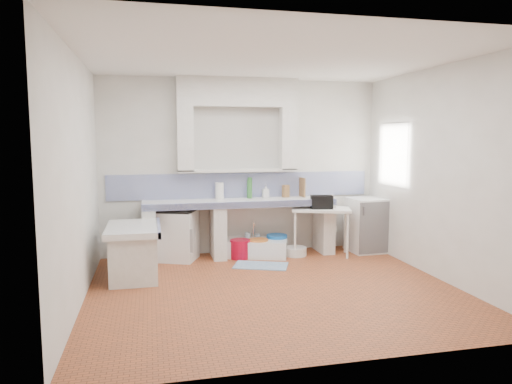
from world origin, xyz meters
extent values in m
plane|color=#A04D29|center=(0.00, 0.00, 0.00)|extent=(4.50, 4.50, 0.00)
plane|color=white|center=(0.00, 0.00, 2.80)|extent=(4.50, 4.50, 0.00)
plane|color=silver|center=(0.00, 2.00, 1.40)|extent=(4.50, 0.00, 4.50)
plane|color=silver|center=(0.00, -2.00, 1.40)|extent=(4.50, 0.00, 4.50)
plane|color=silver|center=(-2.25, 0.00, 1.40)|extent=(0.00, 4.50, 4.50)
plane|color=silver|center=(2.25, 0.00, 1.40)|extent=(0.00, 4.50, 4.50)
cube|color=silver|center=(-0.10, 1.88, 2.58)|extent=(1.90, 0.25, 0.45)
cube|color=#3C2613|center=(2.42, 1.20, 1.60)|extent=(0.35, 0.86, 1.06)
cube|color=white|center=(2.28, 1.20, 1.98)|extent=(0.01, 0.84, 0.24)
cube|color=white|center=(-0.10, 1.70, 0.86)|extent=(3.00, 0.60, 0.08)
cube|color=navy|center=(-0.10, 1.42, 0.86)|extent=(3.00, 0.04, 0.10)
cube|color=silver|center=(-1.50, 1.70, 0.41)|extent=(0.20, 0.55, 0.82)
cube|color=silver|center=(-0.45, 1.70, 0.41)|extent=(0.20, 0.55, 0.82)
cube|color=silver|center=(1.30, 1.70, 0.41)|extent=(0.20, 0.55, 0.82)
cube|color=white|center=(-1.70, 0.90, 0.66)|extent=(0.70, 1.10, 0.08)
cube|color=silver|center=(-1.70, 0.90, 0.31)|extent=(0.60, 1.00, 0.62)
cube|color=navy|center=(-1.37, 0.90, 0.66)|extent=(0.04, 1.10, 0.10)
cube|color=navy|center=(0.00, 1.99, 1.10)|extent=(4.27, 0.03, 0.40)
cube|color=white|center=(-1.07, 1.68, 0.38)|extent=(0.69, 0.68, 0.75)
cube|color=white|center=(0.15, 1.66, 0.12)|extent=(1.10, 0.82, 0.24)
cube|color=white|center=(1.17, 1.48, 0.38)|extent=(1.02, 0.77, 0.04)
cube|color=white|center=(2.00, 1.56, 0.44)|extent=(0.60, 0.60, 0.88)
cylinder|color=#AE0520|center=(-0.13, 1.56, 0.15)|extent=(0.41, 0.41, 0.29)
cylinder|color=orange|center=(0.17, 1.56, 0.14)|extent=(0.39, 0.39, 0.29)
cylinder|color=blue|center=(0.50, 1.70, 0.16)|extent=(0.42, 0.42, 0.31)
cylinder|color=white|center=(0.76, 1.53, 0.07)|extent=(0.45, 0.45, 0.14)
cylinder|color=silver|center=(0.05, 1.85, 0.17)|extent=(0.09, 0.09, 0.34)
cylinder|color=silver|center=(0.22, 1.85, 0.15)|extent=(0.08, 0.08, 0.31)
cube|color=black|center=(1.16, 1.43, 0.86)|extent=(0.36, 0.25, 0.21)
cylinder|color=#2F692D|center=(0.09, 1.85, 1.07)|extent=(0.09, 0.09, 0.34)
cylinder|color=#2F692D|center=(0.08, 1.85, 1.05)|extent=(0.08, 0.08, 0.29)
cube|color=olive|center=(0.69, 1.85, 1.00)|extent=(0.12, 0.11, 0.20)
cube|color=olive|center=(0.97, 1.85, 1.06)|extent=(0.04, 0.23, 0.32)
cylinder|color=white|center=(-0.40, 1.85, 1.03)|extent=(0.17, 0.17, 0.26)
imported|color=white|center=(0.35, 1.85, 1.01)|extent=(0.10, 0.11, 0.21)
cube|color=#2E5F95|center=(0.09, 1.05, 0.01)|extent=(0.88, 0.70, 0.01)
camera|label=1|loc=(-1.46, -5.46, 1.87)|focal=32.93mm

